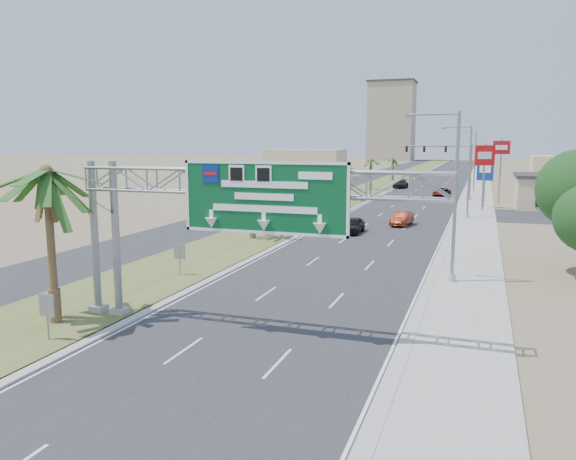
# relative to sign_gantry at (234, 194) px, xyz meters

# --- Properties ---
(ground) EXTENTS (600.00, 600.00, 0.00)m
(ground) POSITION_rel_sign_gantry_xyz_m (1.06, -9.93, -6.06)
(ground) COLOR #8C7A59
(ground) RESTS_ON ground
(road) EXTENTS (12.00, 300.00, 0.02)m
(road) POSITION_rel_sign_gantry_xyz_m (1.06, 100.07, -6.05)
(road) COLOR #28282B
(road) RESTS_ON ground
(sidewalk_right) EXTENTS (4.00, 300.00, 0.10)m
(sidewalk_right) POSITION_rel_sign_gantry_xyz_m (9.56, 100.07, -6.01)
(sidewalk_right) COLOR #9E9B93
(sidewalk_right) RESTS_ON ground
(median_grass) EXTENTS (7.00, 300.00, 0.12)m
(median_grass) POSITION_rel_sign_gantry_xyz_m (-8.94, 100.07, -6.00)
(median_grass) COLOR #505F2A
(median_grass) RESTS_ON ground
(opposing_road) EXTENTS (8.00, 300.00, 0.02)m
(opposing_road) POSITION_rel_sign_gantry_xyz_m (-15.94, 100.07, -6.05)
(opposing_road) COLOR #28282B
(opposing_road) RESTS_ON ground
(sign_gantry) EXTENTS (16.75, 1.24, 7.50)m
(sign_gantry) POSITION_rel_sign_gantry_xyz_m (0.00, 0.00, 0.00)
(sign_gantry) COLOR gray
(sign_gantry) RESTS_ON ground
(palm_near) EXTENTS (5.70, 5.70, 8.35)m
(palm_near) POSITION_rel_sign_gantry_xyz_m (-8.14, -1.93, 0.87)
(palm_near) COLOR brown
(palm_near) RESTS_ON ground
(palm_row_b) EXTENTS (3.99, 3.99, 5.95)m
(palm_row_b) POSITION_rel_sign_gantry_xyz_m (-8.44, 22.07, -1.16)
(palm_row_b) COLOR brown
(palm_row_b) RESTS_ON ground
(palm_row_c) EXTENTS (3.99, 3.99, 6.75)m
(palm_row_c) POSITION_rel_sign_gantry_xyz_m (-8.44, 38.07, -0.39)
(palm_row_c) COLOR brown
(palm_row_c) RESTS_ON ground
(palm_row_d) EXTENTS (3.99, 3.99, 5.45)m
(palm_row_d) POSITION_rel_sign_gantry_xyz_m (-8.44, 56.07, -1.64)
(palm_row_d) COLOR brown
(palm_row_d) RESTS_ON ground
(palm_row_e) EXTENTS (3.99, 3.99, 6.15)m
(palm_row_e) POSITION_rel_sign_gantry_xyz_m (-8.44, 75.07, -0.97)
(palm_row_e) COLOR brown
(palm_row_e) RESTS_ON ground
(palm_row_f) EXTENTS (3.99, 3.99, 5.75)m
(palm_row_f) POSITION_rel_sign_gantry_xyz_m (-8.44, 100.07, -1.35)
(palm_row_f) COLOR brown
(palm_row_f) RESTS_ON ground
(streetlight_near) EXTENTS (3.27, 0.44, 10.00)m
(streetlight_near) POSITION_rel_sign_gantry_xyz_m (8.36, 12.07, -1.36)
(streetlight_near) COLOR gray
(streetlight_near) RESTS_ON ground
(streetlight_mid) EXTENTS (3.27, 0.44, 10.00)m
(streetlight_mid) POSITION_rel_sign_gantry_xyz_m (8.36, 42.07, -1.36)
(streetlight_mid) COLOR gray
(streetlight_mid) RESTS_ON ground
(streetlight_far) EXTENTS (3.27, 0.44, 10.00)m
(streetlight_far) POSITION_rel_sign_gantry_xyz_m (8.36, 78.07, -1.36)
(streetlight_far) COLOR gray
(streetlight_far) RESTS_ON ground
(signal_mast) EXTENTS (10.28, 0.71, 8.00)m
(signal_mast) POSITION_rel_sign_gantry_xyz_m (6.23, 62.05, -1.21)
(signal_mast) COLOR gray
(signal_mast) RESTS_ON ground
(median_signback_a) EXTENTS (0.75, 0.08, 2.08)m
(median_signback_a) POSITION_rel_sign_gantry_xyz_m (-6.74, -3.93, -4.61)
(median_signback_a) COLOR gray
(median_signback_a) RESTS_ON ground
(median_signback_b) EXTENTS (0.75, 0.08, 2.08)m
(median_signback_b) POSITION_rel_sign_gantry_xyz_m (-7.44, 8.07, -4.61)
(median_signback_b) COLOR gray
(median_signback_b) RESTS_ON ground
(tower_distant) EXTENTS (20.00, 16.00, 35.00)m
(tower_distant) POSITION_rel_sign_gantry_xyz_m (-30.94, 240.07, 11.44)
(tower_distant) COLOR tan
(tower_distant) RESTS_ON ground
(building_distant_left) EXTENTS (24.00, 14.00, 6.00)m
(building_distant_left) POSITION_rel_sign_gantry_xyz_m (-43.94, 150.07, -3.06)
(building_distant_left) COLOR #CEB88B
(building_distant_left) RESTS_ON ground
(building_distant_right) EXTENTS (20.00, 12.00, 5.00)m
(building_distant_right) POSITION_rel_sign_gantry_xyz_m (31.06, 130.07, -3.56)
(building_distant_right) COLOR #CEB88B
(building_distant_right) RESTS_ON ground
(car_left_lane) EXTENTS (1.80, 4.29, 1.45)m
(car_left_lane) POSITION_rel_sign_gantry_xyz_m (-1.09, 28.13, -5.33)
(car_left_lane) COLOR black
(car_left_lane) RESTS_ON ground
(car_mid_lane) EXTENTS (1.98, 4.31, 1.37)m
(car_mid_lane) POSITION_rel_sign_gantry_xyz_m (2.56, 34.42, -5.37)
(car_mid_lane) COLOR maroon
(car_mid_lane) RESTS_ON ground
(car_right_lane) EXTENTS (2.61, 4.89, 1.31)m
(car_right_lane) POSITION_rel_sign_gantry_xyz_m (4.15, 66.54, -5.40)
(car_right_lane) COLOR gray
(car_right_lane) RESTS_ON ground
(car_far) EXTENTS (2.45, 5.38, 1.53)m
(car_far) POSITION_rel_sign_gantry_xyz_m (-4.10, 81.19, -5.29)
(car_far) COLOR black
(car_far) RESTS_ON ground
(pole_sign_red_near) EXTENTS (2.34, 1.18, 8.10)m
(pole_sign_red_near) POSITION_rel_sign_gantry_xyz_m (10.06, 49.70, 0.24)
(pole_sign_red_near) COLOR gray
(pole_sign_red_near) RESTS_ON ground
(pole_sign_blue) EXTENTS (2.00, 0.90, 6.69)m
(pole_sign_blue) POSITION_rel_sign_gantry_xyz_m (10.21, 53.15, -1.27)
(pole_sign_blue) COLOR gray
(pole_sign_blue) RESTS_ON ground
(pole_sign_red_far) EXTENTS (2.22, 0.66, 8.66)m
(pole_sign_red_far) POSITION_rel_sign_gantry_xyz_m (12.16, 60.02, 0.79)
(pole_sign_red_far) COLOR gray
(pole_sign_red_far) RESTS_ON ground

